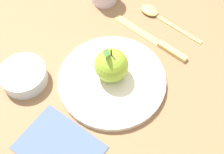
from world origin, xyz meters
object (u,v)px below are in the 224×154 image
at_px(side_bowl, 23,75).
at_px(linen_napkin, 59,147).
at_px(apple, 111,64).
at_px(knife, 156,41).
at_px(spoon, 156,15).
at_px(dinner_plate, 112,80).

height_order(side_bowl, linen_napkin, side_bowl).
relative_size(apple, knife, 0.47).
relative_size(apple, linen_napkin, 0.57).
bearing_deg(apple, knife, -155.99).
bearing_deg(spoon, linen_napkin, 40.51).
xyz_separation_m(side_bowl, knife, (-0.31, -0.01, -0.02)).
xyz_separation_m(dinner_plate, side_bowl, (0.18, -0.06, 0.01)).
xyz_separation_m(dinner_plate, knife, (-0.13, -0.07, -0.00)).
distance_m(dinner_plate, spoon, 0.23).
xyz_separation_m(knife, spoon, (-0.03, -0.08, 0.00)).
xyz_separation_m(knife, linen_napkin, (0.28, 0.18, -0.00)).
height_order(apple, linen_napkin, apple).
bearing_deg(knife, apple, 24.01).
relative_size(side_bowl, spoon, 0.61).
bearing_deg(linen_napkin, side_bowl, -77.46).
bearing_deg(dinner_plate, spoon, -137.43).
distance_m(dinner_plate, side_bowl, 0.19).
distance_m(dinner_plate, linen_napkin, 0.18).
xyz_separation_m(side_bowl, linen_napkin, (-0.04, 0.17, -0.02)).
height_order(knife, spoon, spoon).
bearing_deg(side_bowl, linen_napkin, 102.54).
xyz_separation_m(apple, spoon, (-0.16, -0.14, -0.05)).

